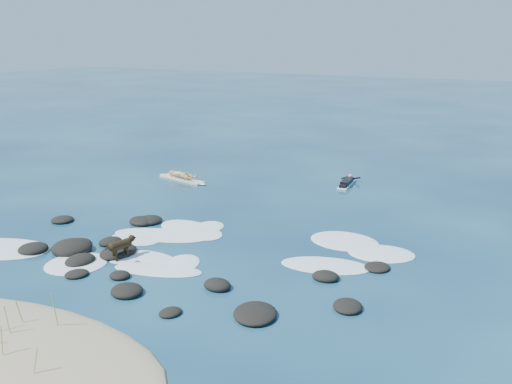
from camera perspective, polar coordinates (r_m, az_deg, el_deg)
The scene contains 7 objects.
ground at distance 20.57m, azimuth -6.29°, elevation -4.94°, with size 160.00×160.00×0.00m, color #0A2642.
sand_dune at distance 15.07m, azimuth -24.07°, elevation -14.40°, with size 9.00×4.40×0.60m, color #9E8966.
reef_rocks at distance 19.55m, azimuth -14.45°, elevation -6.20°, with size 14.52×7.20×0.52m.
breaking_foam at distance 20.03m, azimuth -7.35°, elevation -5.52°, with size 15.27×8.72×0.12m.
standing_surfer_rig at distance 28.87m, azimuth -7.44°, elevation 2.61°, with size 3.30×1.18×1.89m.
paddling_surfer_rig at distance 28.22m, azimuth 9.08°, elevation 0.96°, with size 1.01×2.26×0.39m.
dog at distance 19.21m, azimuth -13.29°, elevation -5.15°, with size 0.54×1.21×0.78m.
Camera 1 is at (10.66, -16.05, 7.22)m, focal length 40.00 mm.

